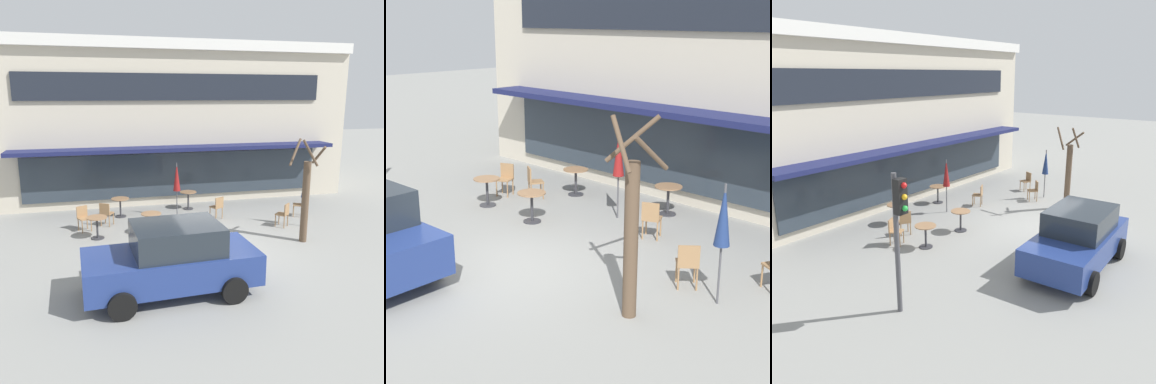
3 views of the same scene
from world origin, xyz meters
The scene contains 16 objects.
ground_plane centered at (0.00, 0.00, 0.00)m, with size 80.00×80.00×0.00m, color gray.
building_facade centered at (0.00, 9.96, 3.53)m, with size 16.29×9.10×7.05m.
cafe_table_near_wall centered at (-1.76, 2.15, 0.52)m, with size 0.70×0.70×0.76m.
cafe_table_streetside centered at (-3.60, 2.15, 0.52)m, with size 0.70×0.70×0.76m.
cafe_table_by_tree centered at (0.24, 4.99, 0.52)m, with size 0.70×0.70×0.76m.
cafe_table_mid_patio centered at (-2.65, 4.53, 0.52)m, with size 0.70×0.70×0.76m.
patio_umbrella_green_folded centered at (-0.48, 3.88, 1.63)m, with size 0.28×0.28×2.20m.
patio_umbrella_cream_folded centered at (3.85, 1.68, 1.63)m, with size 0.28×0.28×2.20m.
cafe_chair_0 centered at (4.35, 2.88, 0.53)m, with size 0.54×0.54×0.89m.
cafe_chair_1 centered at (-4.05, 3.13, 0.53)m, with size 0.53×0.53×0.89m.
cafe_chair_2 centered at (-3.25, 3.47, 0.53)m, with size 0.55×0.55×0.89m.
cafe_chair_3 centered at (3.10, 1.80, 0.53)m, with size 0.56×0.56×0.89m.
cafe_chair_4 centered at (1.03, 3.33, 0.53)m, with size 0.53×0.53×0.89m.
parked_sedan centered at (-1.88, -2.27, 0.88)m, with size 4.28×2.16×1.76m.
street_tree centered at (3.04, 0.24, 1.52)m, with size 1.07×1.06×3.42m.
traffic_light_pole centered at (-6.71, 0.01, 2.30)m, with size 0.26×0.44×3.40m.
Camera 3 is at (-12.54, -6.32, 5.46)m, focal length 38.00 mm.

